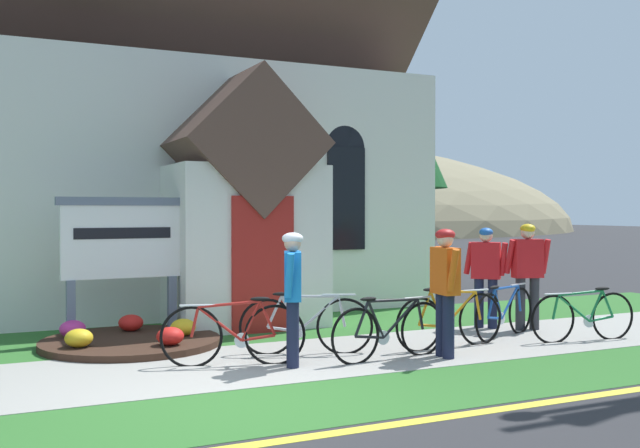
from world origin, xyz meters
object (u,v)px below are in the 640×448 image
Objects in this scene: bicycle_blue at (505,312)px; cyclist_in_orange_jersey at (293,289)px; bicycle_black at (234,334)px; church_sign at (123,245)px; bicycle_yellow at (390,330)px; roadside_conifer at (366,94)px; bicycle_white at (450,320)px; bicycle_red at (584,316)px; cyclist_in_green_jersey at (445,283)px; bicycle_green at (306,325)px; cyclist_in_yellow_jersey at (486,270)px; cyclist_in_white_jersey at (528,268)px.

cyclist_in_orange_jersey is (-3.64, -0.53, 0.56)m from bicycle_blue.
bicycle_blue is at bearing 2.52° from bicycle_black.
cyclist_in_orange_jersey is (1.49, -2.78, -0.44)m from church_sign.
bicycle_black is 0.95× the size of bicycle_yellow.
cyclist_in_orange_jersey is 0.24× the size of roadside_conifer.
bicycle_white is at bearing -110.08° from roadside_conifer.
bicycle_yellow is at bearing 178.78° from bicycle_red.
bicycle_red is 0.25× the size of roadside_conifer.
cyclist_in_orange_jersey is (-2.40, -0.17, 0.55)m from bicycle_white.
bicycle_blue is 0.90× the size of bicycle_yellow.
cyclist_in_green_jersey is (-2.49, -0.14, 0.59)m from bicycle_red.
cyclist_in_orange_jersey is at bearing -171.67° from bicycle_blue.
bicycle_green reaches higher than bicycle_yellow.
bicycle_black is 1.05× the size of cyclist_in_yellow_jersey.
cyclist_in_white_jersey is at bearing 19.93° from bicycle_white.
bicycle_white is (-1.23, -0.36, 0.01)m from bicycle_blue.
cyclist_in_yellow_jersey is 7.02m from roadside_conifer.
bicycle_blue is at bearing 137.10° from bicycle_red.
bicycle_green is 1.00× the size of cyclist_in_green_jersey.
bicycle_red is at bearing -94.00° from roadside_conifer.
cyclist_in_green_jersey is (1.50, -0.98, 0.57)m from bicycle_green.
bicycle_black is 9.79m from roadside_conifer.
cyclist_in_yellow_jersey reaches higher than bicycle_white.
cyclist_in_orange_jersey is at bearing -124.69° from roadside_conifer.
bicycle_black is at bearing 173.66° from bicycle_red.
bicycle_yellow is 3.19m from bicycle_red.
bicycle_yellow is 1.10× the size of cyclist_in_yellow_jersey.
bicycle_yellow is at bearing 163.57° from cyclist_in_green_jersey.
church_sign reaches higher than bicycle_green.
roadside_conifer is at bearing 55.45° from bicycle_green.
bicycle_black is (-4.26, -0.19, 0.01)m from bicycle_blue.
cyclist_in_white_jersey is at bearing -40.74° from cyclist_in_yellow_jersey.
bicycle_yellow is 1.06× the size of cyclist_in_white_jersey.
bicycle_yellow is 3.06m from cyclist_in_yellow_jersey.
bicycle_blue is 1.02m from cyclist_in_white_jersey.
bicycle_white is 1.06× the size of bicycle_black.
bicycle_white is 2.18m from cyclist_in_white_jersey.
bicycle_white is at bearing 49.47° from cyclist_in_green_jersey.
cyclist_in_yellow_jersey reaches higher than bicycle_yellow.
bicycle_white is 1.09× the size of bicycle_green.
cyclist_in_white_jersey reaches higher than bicycle_green.
bicycle_red is (3.99, -0.84, -0.02)m from bicycle_green.
cyclist_in_green_jersey is 1.99m from cyclist_in_orange_jersey.
cyclist_in_green_jersey is at bearing -152.88° from cyclist_in_white_jersey.
cyclist_in_yellow_jersey is at bearing 28.85° from bicycle_yellow.
bicycle_yellow is (-2.38, -0.68, 0.00)m from bicycle_blue.
bicycle_white is 1.95m from cyclist_in_yellow_jersey.
bicycle_black is (-3.03, 0.17, 0.00)m from bicycle_white.
bicycle_black is at bearing 164.80° from cyclist_in_green_jersey.
roadside_conifer is (3.70, 7.32, 4.26)m from bicycle_yellow.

